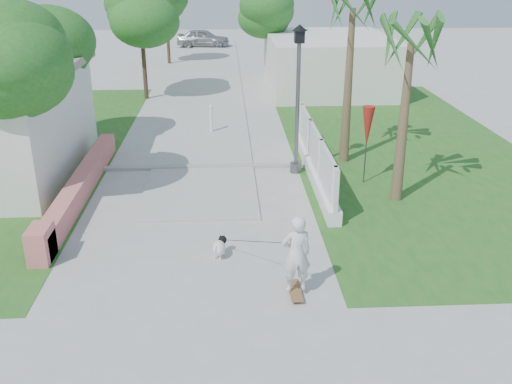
{
  "coord_description": "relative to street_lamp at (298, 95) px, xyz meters",
  "views": [
    {
      "loc": [
        0.79,
        -11.05,
        6.12
      ],
      "look_at": [
        1.44,
        1.23,
        1.1
      ],
      "focal_mm": 40.0,
      "sensor_mm": 36.0,
      "label": 1
    }
  ],
  "objects": [
    {
      "name": "pink_wall",
      "position": [
        -6.2,
        -1.95,
        -2.11
      ],
      "size": [
        0.45,
        8.2,
        0.8
      ],
      "color": "#D8746E",
      "rests_on": "ground"
    },
    {
      "name": "patio_umbrella",
      "position": [
        1.9,
        -1.0,
        -0.74
      ],
      "size": [
        0.36,
        0.36,
        2.3
      ],
      "color": "#59595E",
      "rests_on": "ground"
    },
    {
      "name": "tree_path_left",
      "position": [
        -5.88,
        10.48,
        1.39
      ],
      "size": [
        3.4,
        3.4,
        5.23
      ],
      "color": "#4C3826",
      "rests_on": "ground"
    },
    {
      "name": "palm_far",
      "position": [
        1.7,
        1.0,
        2.06
      ],
      "size": [
        1.8,
        1.8,
        5.3
      ],
      "color": "brown",
      "rests_on": "ground"
    },
    {
      "name": "grass_left",
      "position": [
        -9.9,
        2.5,
        -2.42
      ],
      "size": [
        8.0,
        20.0,
        0.01
      ],
      "primitive_type": "cube",
      "color": "#235E1D",
      "rests_on": "ground"
    },
    {
      "name": "palm_near",
      "position": [
        2.5,
        -2.3,
        1.53
      ],
      "size": [
        1.8,
        1.8,
        4.7
      ],
      "color": "brown",
      "rests_on": "ground"
    },
    {
      "name": "path_strip",
      "position": [
        -2.9,
        14.5,
        -2.4
      ],
      "size": [
        3.2,
        36.0,
        0.06
      ],
      "primitive_type": "cube",
      "color": "#B7B7B2",
      "rests_on": "ground"
    },
    {
      "name": "tree_left_near",
      "position": [
        -7.38,
        -2.52,
        1.4
      ],
      "size": [
        3.6,
        3.6,
        5.28
      ],
      "color": "#4C3826",
      "rests_on": "ground"
    },
    {
      "name": "curb",
      "position": [
        -2.9,
        0.5,
        -2.38
      ],
      "size": [
        6.5,
        0.25,
        0.1
      ],
      "primitive_type": "cube",
      "color": "#999993",
      "rests_on": "ground"
    },
    {
      "name": "parked_car",
      "position": [
        -3.75,
        27.72,
        -1.76
      ],
      "size": [
        4.08,
        2.1,
        1.33
      ],
      "primitive_type": "imported",
      "rotation": [
        0.0,
        0.0,
        1.43
      ],
      "color": "#ACB0B4",
      "rests_on": "ground"
    },
    {
      "name": "tree_left_mid",
      "position": [
        -8.38,
        2.98,
        1.07
      ],
      "size": [
        3.2,
        3.2,
        4.85
      ],
      "color": "#4C3826",
      "rests_on": "ground"
    },
    {
      "name": "tree_path_far",
      "position": [
        -5.68,
        20.48,
        1.39
      ],
      "size": [
        3.2,
        3.2,
        5.17
      ],
      "color": "#4C3826",
      "rests_on": "ground"
    },
    {
      "name": "tree_path_right",
      "position": [
        0.32,
        14.48,
        1.07
      ],
      "size": [
        3.0,
        3.0,
        4.79
      ],
      "color": "#4C3826",
      "rests_on": "ground"
    },
    {
      "name": "bollard",
      "position": [
        -2.7,
        4.5,
        -1.84
      ],
      "size": [
        0.14,
        0.14,
        1.09
      ],
      "color": "white",
      "rests_on": "ground"
    },
    {
      "name": "skateboarder",
      "position": [
        -1.56,
        -6.17,
        -1.68
      ],
      "size": [
        1.82,
        2.26,
        1.69
      ],
      "rotation": [
        0.0,
        0.0,
        3.3
      ],
      "color": "brown",
      "rests_on": "ground"
    },
    {
      "name": "lattice_fence",
      "position": [
        0.5,
        -0.5,
        -1.88
      ],
      "size": [
        0.35,
        7.0,
        1.5
      ],
      "color": "white",
      "rests_on": "ground"
    },
    {
      "name": "grass_right",
      "position": [
        4.1,
        2.5,
        -2.42
      ],
      "size": [
        8.0,
        20.0,
        0.01
      ],
      "primitive_type": "cube",
      "color": "#235E1D",
      "rests_on": "ground"
    },
    {
      "name": "ground",
      "position": [
        -2.9,
        -5.5,
        -2.43
      ],
      "size": [
        90.0,
        90.0,
        0.0
      ],
      "primitive_type": "plane",
      "color": "#B7B7B2",
      "rests_on": "ground"
    },
    {
      "name": "dog",
      "position": [
        -2.33,
        -5.31,
        -2.19
      ],
      "size": [
        0.43,
        0.61,
        0.44
      ],
      "rotation": [
        0.0,
        0.0,
        -0.35
      ],
      "color": "silver",
      "rests_on": "ground"
    },
    {
      "name": "building_right",
      "position": [
        3.1,
        12.5,
        -1.13
      ],
      "size": [
        6.0,
        8.0,
        2.6
      ],
      "primitive_type": "cube",
      "color": "silver",
      "rests_on": "ground"
    },
    {
      "name": "street_lamp",
      "position": [
        0.0,
        0.0,
        0.0
      ],
      "size": [
        0.44,
        0.44,
        4.44
      ],
      "color": "#59595E",
      "rests_on": "ground"
    }
  ]
}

